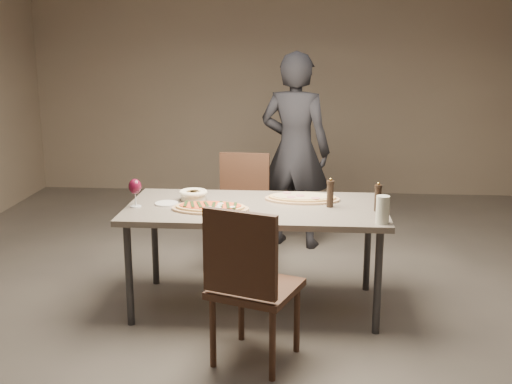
# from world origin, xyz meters

# --- Properties ---
(room) EXTENTS (7.00, 7.00, 7.00)m
(room) POSITION_xyz_m (0.00, 0.00, 1.40)
(room) COLOR #605952
(room) RESTS_ON ground
(dining_table) EXTENTS (1.80, 0.90, 0.75)m
(dining_table) POSITION_xyz_m (0.00, 0.00, 0.69)
(dining_table) COLOR #71675D
(dining_table) RESTS_ON ground
(zucchini_pizza) EXTENTS (0.53, 0.29, 0.05)m
(zucchini_pizza) POSITION_xyz_m (-0.30, -0.13, 0.77)
(zucchini_pizza) COLOR tan
(zucchini_pizza) RESTS_ON dining_table
(ham_pizza) EXTENTS (0.54, 0.30, 0.04)m
(ham_pizza) POSITION_xyz_m (0.32, 0.19, 0.77)
(ham_pizza) COLOR tan
(ham_pizza) RESTS_ON dining_table
(bread_basket) EXTENTS (0.21, 0.21, 0.07)m
(bread_basket) POSITION_xyz_m (-0.46, 0.12, 0.79)
(bread_basket) COLOR beige
(bread_basket) RESTS_ON dining_table
(oil_dish) EXTENTS (0.14, 0.14, 0.02)m
(oil_dish) POSITION_xyz_m (0.38, 0.25, 0.76)
(oil_dish) COLOR white
(oil_dish) RESTS_ON dining_table
(pepper_mill_left) EXTENTS (0.05, 0.05, 0.21)m
(pepper_mill_left) POSITION_xyz_m (0.51, 0.01, 0.85)
(pepper_mill_left) COLOR black
(pepper_mill_left) RESTS_ON dining_table
(pepper_mill_right) EXTENTS (0.05, 0.05, 0.20)m
(pepper_mill_right) POSITION_xyz_m (0.83, -0.07, 0.84)
(pepper_mill_right) COLOR black
(pepper_mill_right) RESTS_ON dining_table
(carafe) EXTENTS (0.09, 0.09, 0.18)m
(carafe) POSITION_xyz_m (0.83, -0.35, 0.84)
(carafe) COLOR silver
(carafe) RESTS_ON dining_table
(wine_glass) EXTENTS (0.09, 0.09, 0.20)m
(wine_glass) POSITION_xyz_m (-0.83, -0.09, 0.89)
(wine_glass) COLOR silver
(wine_glass) RESTS_ON dining_table
(side_plate) EXTENTS (0.16, 0.16, 0.01)m
(side_plate) POSITION_xyz_m (-0.63, -0.00, 0.76)
(side_plate) COLOR white
(side_plate) RESTS_ON dining_table
(chair_near) EXTENTS (0.60, 0.60, 0.98)m
(chair_near) POSITION_xyz_m (0.03, -0.86, 0.55)
(chair_near) COLOR #3D2519
(chair_near) RESTS_ON ground
(chair_far) EXTENTS (0.47, 0.47, 0.94)m
(chair_far) POSITION_xyz_m (-0.19, 0.89, 0.53)
(chair_far) COLOR #3D2519
(chair_far) RESTS_ON ground
(diner) EXTENTS (0.74, 0.59, 1.78)m
(diner) POSITION_xyz_m (0.24, 1.43, 0.89)
(diner) COLOR black
(diner) RESTS_ON ground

